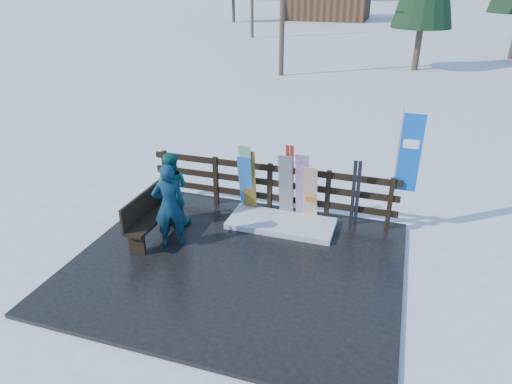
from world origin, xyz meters
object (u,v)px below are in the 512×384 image
(bench, at_px, (148,215))
(snowboard_3, at_px, (302,187))
(snowboard_4, at_px, (286,187))
(rental_flag, at_px, (406,158))
(snowboard_2, at_px, (249,182))
(snowboard_1, at_px, (247,179))
(person_back, at_px, (171,189))
(snowboard_0, at_px, (246,184))
(snowboard_5, at_px, (310,194))
(person_front, at_px, (169,206))

(bench, height_order, snowboard_3, snowboard_3)
(snowboard_4, distance_m, rental_flag, 2.53)
(snowboard_2, relative_size, snowboard_3, 0.94)
(snowboard_4, bearing_deg, snowboard_1, 180.00)
(snowboard_1, relative_size, snowboard_2, 1.09)
(snowboard_4, distance_m, person_back, 2.44)
(snowboard_2, relative_size, person_back, 0.94)
(snowboard_1, height_order, rental_flag, rental_flag)
(snowboard_3, bearing_deg, snowboard_0, 180.00)
(snowboard_4, relative_size, snowboard_5, 1.12)
(snowboard_1, distance_m, snowboard_3, 1.25)
(rental_flag, bearing_deg, person_front, -154.13)
(person_back, bearing_deg, snowboard_3, -172.59)
(snowboard_4, xyz_separation_m, snowboard_5, (0.54, -0.00, -0.09))
(snowboard_3, bearing_deg, snowboard_1, 180.00)
(snowboard_1, xyz_separation_m, person_back, (-1.36, -0.95, -0.01))
(snowboard_2, bearing_deg, snowboard_1, 180.00)
(person_back, bearing_deg, snowboard_4, -169.71)
(snowboard_1, bearing_deg, rental_flag, 4.74)
(bench, relative_size, rental_flag, 0.58)
(snowboard_0, bearing_deg, rental_flag, 4.71)
(bench, bearing_deg, snowboard_0, 48.04)
(person_front, distance_m, person_back, 0.92)
(snowboard_3, xyz_separation_m, rental_flag, (2.01, 0.27, 0.81))
(snowboard_2, distance_m, snowboard_5, 1.37)
(bench, xyz_separation_m, rental_flag, (4.78, 1.94, 1.09))
(snowboard_5, distance_m, rental_flag, 2.07)
(snowboard_0, bearing_deg, snowboard_2, 0.00)
(snowboard_4, xyz_separation_m, person_front, (-1.85, -1.78, 0.11))
(rental_flag, bearing_deg, person_back, -165.21)
(snowboard_1, xyz_separation_m, snowboard_2, (0.06, 0.00, -0.06))
(rental_flag, xyz_separation_m, person_back, (-4.62, -1.22, -0.80))
(snowboard_1, relative_size, snowboard_3, 1.02)
(snowboard_2, relative_size, person_front, 0.88)
(snowboard_2, relative_size, snowboard_5, 1.11)
(bench, xyz_separation_m, snowboard_1, (1.52, 1.67, 0.30))
(snowboard_5, relative_size, person_back, 0.85)
(snowboard_3, bearing_deg, person_front, -141.22)
(snowboard_0, height_order, snowboard_1, snowboard_1)
(snowboard_2, relative_size, rental_flag, 0.58)
(snowboard_2, xyz_separation_m, snowboard_5, (1.37, -0.00, -0.09))
(snowboard_5, relative_size, person_front, 0.79)
(snowboard_0, distance_m, snowboard_1, 0.13)
(snowboard_0, xyz_separation_m, snowboard_5, (1.45, -0.00, -0.02))
(snowboard_0, relative_size, snowboard_2, 0.92)
(bench, bearing_deg, person_front, -10.65)
(rental_flag, xyz_separation_m, person_front, (-4.22, -2.05, -0.74))
(snowboard_4, relative_size, person_back, 0.96)
(bench, height_order, snowboard_5, snowboard_5)
(snowboard_1, xyz_separation_m, rental_flag, (3.26, 0.27, 0.79))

